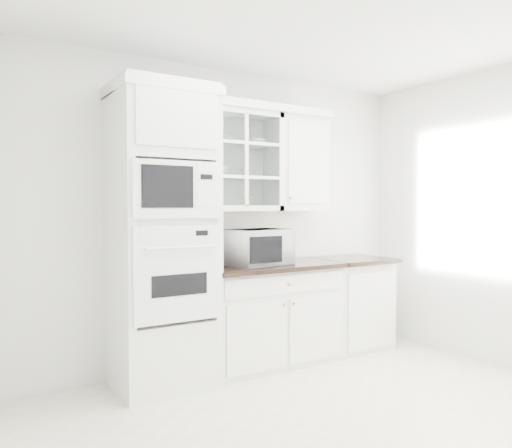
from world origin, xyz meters
TOP-DOWN VIEW (x-y plane):
  - ground at (0.00, 0.00)m, footprint 4.00×3.50m
  - room_shell at (0.00, 0.43)m, footprint 4.00×3.50m
  - oven_column at (-0.75, 1.42)m, footprint 0.76×0.68m
  - base_cabinet_run at (0.28, 1.45)m, footprint 1.32×0.67m
  - extra_base_cabinet at (1.28, 1.45)m, footprint 0.72×0.67m
  - upper_cabinet_glass at (0.03, 1.58)m, footprint 0.80×0.33m
  - upper_cabinet_solid at (0.71, 1.58)m, footprint 0.55×0.33m
  - crown_molding at (-0.07, 1.56)m, footprint 2.14×0.38m
  - countertop_microwave at (0.13, 1.41)m, footprint 0.62×0.54m
  - bowl_a at (-0.15, 1.57)m, footprint 0.24×0.24m
  - bowl_b at (0.24, 1.59)m, footprint 0.18×0.18m
  - cup_a at (-0.13, 1.57)m, footprint 0.15×0.15m
  - cup_b at (0.12, 1.60)m, footprint 0.10×0.10m

SIDE VIEW (x-z plane):
  - ground at x=0.00m, z-range 0.00..0.01m
  - base_cabinet_run at x=0.28m, z-range 0.00..0.92m
  - extra_base_cabinet at x=1.28m, z-range 0.00..0.92m
  - countertop_microwave at x=0.13m, z-range 0.92..1.24m
  - oven_column at x=-0.75m, z-range 0.00..2.40m
  - cup_b at x=0.12m, z-range 1.71..1.79m
  - cup_a at x=-0.13m, z-range 1.71..1.80m
  - room_shell at x=0.00m, z-range 0.43..3.13m
  - upper_cabinet_glass at x=0.03m, z-range 1.40..2.30m
  - upper_cabinet_solid at x=0.71m, z-range 1.40..2.30m
  - bowl_a at x=-0.15m, z-range 2.01..2.06m
  - bowl_b at x=0.24m, z-range 2.01..2.06m
  - crown_molding at x=-0.07m, z-range 2.30..2.37m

